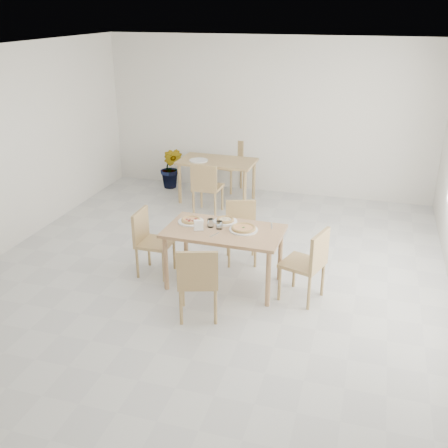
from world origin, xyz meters
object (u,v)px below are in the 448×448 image
(pizza_pepperoni, at_px, (191,220))
(tumbler_a, at_px, (219,225))
(pizza_mushroom, at_px, (225,220))
(tumbler_b, at_px, (211,223))
(chair_south, at_px, (198,278))
(second_table, at_px, (217,166))
(plate_empty, at_px, (199,160))
(chair_west, at_px, (149,238))
(napkin_holder, at_px, (199,226))
(plate_pepperoni, at_px, (191,222))
(chair_back_n, at_px, (230,161))
(chair_east, at_px, (309,260))
(chair_back_s, at_px, (206,185))
(chair_north, at_px, (241,227))
(plate_margherita, at_px, (243,230))
(pizza_margherita, at_px, (244,228))
(potted_plant, at_px, (171,168))
(main_table, at_px, (224,236))
(plate_mushroom, at_px, (225,221))

(pizza_pepperoni, xyz_separation_m, tumbler_a, (0.40, -0.10, 0.02))
(pizza_mushroom, xyz_separation_m, tumbler_b, (-0.13, -0.20, 0.02))
(chair_south, relative_size, second_table, 0.66)
(plate_empty, bearing_deg, pizza_mushroom, -64.26)
(chair_west, distance_m, napkin_holder, 0.81)
(plate_pepperoni, relative_size, chair_back_n, 0.35)
(chair_east, bearing_deg, chair_west, -75.59)
(tumbler_a, distance_m, chair_back_s, 2.38)
(chair_east, xyz_separation_m, plate_empty, (-2.33, 2.85, 0.24))
(chair_north, distance_m, chair_back_n, 3.03)
(pizza_pepperoni, bearing_deg, chair_south, -66.44)
(chair_south, height_order, tumbler_a, chair_south)
(pizza_pepperoni, relative_size, napkin_holder, 1.94)
(plate_margherita, height_order, tumbler_b, tumbler_b)
(second_table, bearing_deg, pizza_margherita, -65.77)
(chair_south, relative_size, plate_margherita, 2.57)
(pizza_pepperoni, distance_m, napkin_holder, 0.29)
(chair_east, height_order, plate_pepperoni, chair_east)
(chair_east, xyz_separation_m, potted_plant, (-3.08, 3.42, -0.13))
(main_table, bearing_deg, chair_east, -3.03)
(plate_pepperoni, bearing_deg, chair_south, -66.44)
(chair_west, relative_size, second_table, 0.64)
(chair_south, height_order, chair_back_s, chair_back_s)
(chair_south, xyz_separation_m, chair_back_n, (-0.90, 4.46, 0.02))
(main_table, relative_size, tumbler_a, 14.42)
(napkin_holder, height_order, chair_back_s, chair_back_s)
(tumbler_b, distance_m, second_table, 2.97)
(plate_mushroom, distance_m, tumbler_b, 0.24)
(tumbler_a, bearing_deg, plate_margherita, 7.14)
(chair_west, xyz_separation_m, pizza_pepperoni, (0.55, 0.08, 0.28))
(chair_east, relative_size, tumbler_a, 9.03)
(chair_west, bearing_deg, second_table, -0.68)
(pizza_mushroom, relative_size, second_table, 0.18)
(chair_back_s, bearing_deg, napkin_holder, 107.68)
(chair_west, bearing_deg, chair_east, -93.05)
(chair_back_s, height_order, chair_back_n, chair_back_n)
(pizza_pepperoni, relative_size, second_table, 0.20)
(tumbler_b, xyz_separation_m, second_table, (-0.79, 2.85, -0.15))
(plate_margherita, bearing_deg, tumbler_b, -178.56)
(chair_north, distance_m, pizza_margherita, 0.80)
(plate_pepperoni, xyz_separation_m, pizza_margherita, (0.70, -0.06, 0.02))
(pizza_margherita, xyz_separation_m, tumbler_a, (-0.29, -0.04, 0.02))
(plate_mushroom, bearing_deg, chair_back_n, 104.87)
(plate_pepperoni, xyz_separation_m, potted_plant, (-1.55, 3.23, -0.36))
(chair_back_s, bearing_deg, pizza_pepperoni, 104.73)
(tumbler_b, distance_m, chair_back_s, 2.32)
(pizza_mushroom, xyz_separation_m, chair_back_s, (-0.90, 1.97, -0.26))
(chair_north, relative_size, chair_back_n, 0.89)
(plate_pepperoni, bearing_deg, tumbler_a, -13.79)
(chair_east, xyz_separation_m, pizza_mushroom, (-1.11, 0.32, 0.26))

